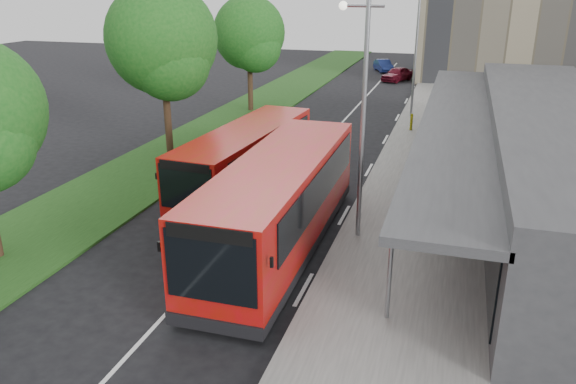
% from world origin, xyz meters
% --- Properties ---
extents(ground, '(120.00, 120.00, 0.00)m').
position_xyz_m(ground, '(0.00, 0.00, 0.00)').
color(ground, black).
rests_on(ground, ground).
extents(pavement, '(5.00, 80.00, 0.15)m').
position_xyz_m(pavement, '(6.00, 20.00, 0.07)').
color(pavement, slate).
rests_on(pavement, ground).
extents(grass_verge, '(5.00, 80.00, 0.10)m').
position_xyz_m(grass_verge, '(-7.00, 20.00, 0.05)').
color(grass_verge, '#1B4014').
rests_on(grass_verge, ground).
extents(lane_centre_line, '(0.12, 70.00, 0.01)m').
position_xyz_m(lane_centre_line, '(0.00, 15.00, 0.01)').
color(lane_centre_line, silver).
rests_on(lane_centre_line, ground).
extents(kerb_dashes, '(0.12, 56.00, 0.01)m').
position_xyz_m(kerb_dashes, '(3.30, 19.00, 0.01)').
color(kerb_dashes, silver).
rests_on(kerb_dashes, ground).
extents(station_building, '(7.70, 26.00, 4.00)m').
position_xyz_m(station_building, '(10.86, 8.00, 2.04)').
color(station_building, '#333336').
rests_on(station_building, ground).
extents(tree_mid, '(5.48, 5.48, 8.80)m').
position_xyz_m(tree_mid, '(-7.01, 9.05, 5.69)').
color(tree_mid, '#332314').
rests_on(tree_mid, ground).
extents(tree_far, '(4.93, 4.93, 7.92)m').
position_xyz_m(tree_far, '(-7.01, 21.05, 5.11)').
color(tree_far, '#332314').
rests_on(tree_far, ground).
extents(lamp_post_near, '(1.44, 0.28, 8.00)m').
position_xyz_m(lamp_post_near, '(4.12, 2.00, 4.72)').
color(lamp_post_near, gray).
rests_on(lamp_post_near, pavement).
extents(lamp_post_far, '(1.44, 0.28, 8.00)m').
position_xyz_m(lamp_post_far, '(4.12, 22.00, 4.72)').
color(lamp_post_far, gray).
rests_on(lamp_post_far, pavement).
extents(bus_main, '(3.08, 11.36, 3.21)m').
position_xyz_m(bus_main, '(1.76, 0.50, 1.65)').
color(bus_main, '#B50912').
rests_on(bus_main, ground).
extents(bus_second, '(3.26, 10.11, 2.82)m').
position_xyz_m(bus_second, '(-1.34, 5.39, 1.45)').
color(bus_second, '#B50912').
rests_on(bus_second, ground).
extents(litter_bin, '(0.60, 0.60, 0.93)m').
position_xyz_m(litter_bin, '(5.76, 9.45, 0.61)').
color(litter_bin, '#342415').
rests_on(litter_bin, pavement).
extents(bollard, '(0.20, 0.20, 1.01)m').
position_xyz_m(bollard, '(4.56, 18.10, 0.66)').
color(bollard, yellow).
rests_on(bollard, pavement).
extents(car_near, '(3.01, 4.14, 1.31)m').
position_xyz_m(car_near, '(1.48, 37.33, 0.65)').
color(car_near, '#5A0C1C').
rests_on(car_near, ground).
extents(car_far, '(2.62, 3.87, 1.21)m').
position_xyz_m(car_far, '(-0.60, 43.07, 0.60)').
color(car_far, navy).
rests_on(car_far, ground).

